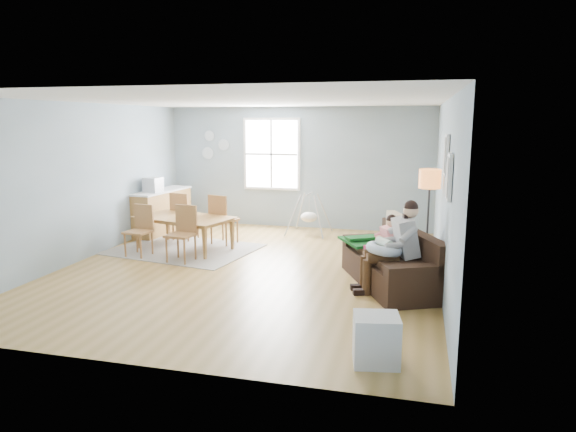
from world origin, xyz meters
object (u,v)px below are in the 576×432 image
(toddler, at_px, (385,237))
(counter, at_px, (162,211))
(monitor, at_px, (153,185))
(baby_swing, at_px, (309,216))
(floor_lamp, at_px, (430,188))
(chair_nw, at_px, (183,213))
(sofa, at_px, (394,266))
(dining_table, at_px, (183,233))
(chair_sw, at_px, (141,227))
(father, at_px, (394,244))
(chair_se, at_px, (183,229))
(storage_cube, at_px, (375,339))
(chair_ne, at_px, (221,216))

(toddler, relative_size, counter, 0.47)
(monitor, bearing_deg, baby_swing, 16.25)
(monitor, bearing_deg, floor_lamp, -14.58)
(toddler, distance_m, chair_nw, 4.48)
(toddler, xyz_separation_m, counter, (-4.89, 2.32, -0.22))
(monitor, bearing_deg, sofa, -22.98)
(sofa, height_order, monitor, monitor)
(sofa, xyz_separation_m, counter, (-5.04, 2.46, 0.18))
(sofa, xyz_separation_m, baby_swing, (-1.92, 3.06, 0.10))
(dining_table, xyz_separation_m, counter, (-1.10, 1.28, 0.16))
(dining_table, bearing_deg, chair_sw, -120.85)
(chair_sw, bearing_deg, dining_table, 43.70)
(floor_lamp, bearing_deg, father, -114.13)
(father, bearing_deg, monitor, 154.08)
(dining_table, bearing_deg, chair_se, -48.74)
(chair_nw, bearing_deg, baby_swing, 26.57)
(storage_cube, bearing_deg, chair_sw, 144.00)
(counter, bearing_deg, floor_lamp, -17.66)
(chair_sw, relative_size, monitor, 2.50)
(baby_swing, bearing_deg, counter, -169.13)
(chair_nw, bearing_deg, father, -27.15)
(chair_nw, distance_m, counter, 0.96)
(chair_nw, height_order, monitor, monitor)
(floor_lamp, bearing_deg, baby_swing, 135.45)
(chair_ne, bearing_deg, storage_cube, -52.34)
(father, relative_size, dining_table, 0.74)
(storage_cube, bearing_deg, father, 88.32)
(dining_table, relative_size, baby_swing, 1.93)
(chair_nw, bearing_deg, floor_lamp, -13.88)
(floor_lamp, relative_size, monitor, 4.55)
(floor_lamp, xyz_separation_m, chair_se, (-4.06, -0.22, -0.82))
(chair_ne, xyz_separation_m, baby_swing, (1.46, 1.34, -0.18))
(chair_ne, bearing_deg, chair_nw, 169.86)
(chair_sw, height_order, chair_ne, chair_ne)
(toddler, relative_size, floor_lamp, 0.49)
(chair_nw, distance_m, monitor, 0.97)
(chair_nw, bearing_deg, toddler, -22.80)
(storage_cube, relative_size, monitor, 1.40)
(father, bearing_deg, chair_nw, 152.85)
(toddler, height_order, floor_lamp, floor_lamp)
(floor_lamp, relative_size, chair_ne, 1.67)
(floor_lamp, distance_m, chair_se, 4.15)
(dining_table, relative_size, counter, 1.04)
(father, xyz_separation_m, counter, (-5.04, 2.78, -0.23))
(chair_sw, xyz_separation_m, monitor, (-0.55, 1.50, 0.57))
(counter, bearing_deg, sofa, -26.04)
(floor_lamp, distance_m, dining_table, 4.55)
(counter, distance_m, monitor, 0.69)
(toddler, bearing_deg, floor_lamp, 42.60)
(chair_sw, relative_size, chair_nw, 0.93)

